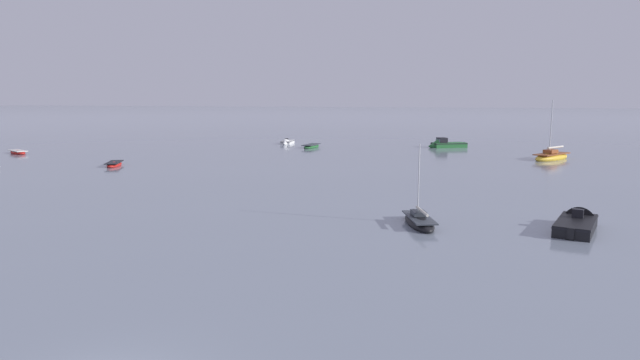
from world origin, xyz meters
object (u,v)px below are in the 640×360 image
sailboat_moored_0 (419,221)px  rowboat_moored_4 (18,152)px  motorboat_moored_0 (287,143)px  sailboat_moored_1 (552,157)px  motorboat_moored_2 (577,224)px  rowboat_moored_1 (114,164)px  motorboat_moored_1 (443,145)px  rowboat_moored_3 (311,146)px

sailboat_moored_0 → rowboat_moored_4: sailboat_moored_0 is taller
motorboat_moored_0 → sailboat_moored_1: size_ratio=0.58×
sailboat_moored_1 → rowboat_moored_4: bearing=-45.2°
sailboat_moored_1 → motorboat_moored_0: bearing=-72.4°
sailboat_moored_0 → motorboat_moored_2: (9.00, 1.61, 0.03)m
sailboat_moored_1 → motorboat_moored_2: 37.66m
motorboat_moored_0 → sailboat_moored_0: 57.32m
rowboat_moored_1 → motorboat_moored_2: size_ratio=0.75×
sailboat_moored_0 → rowboat_moored_4: bearing=45.0°
motorboat_moored_0 → sailboat_moored_1: 40.37m
sailboat_moored_0 → motorboat_moored_1: (-0.95, 51.77, 0.12)m
rowboat_moored_1 → rowboat_moored_3: size_ratio=0.90×
motorboat_moored_0 → motorboat_moored_2: bearing=29.9°
rowboat_moored_4 → motorboat_moored_1: bearing=51.9°
sailboat_moored_1 → rowboat_moored_1: bearing=-32.7°
motorboat_moored_0 → motorboat_moored_2: (34.91, -49.52, 0.05)m
rowboat_moored_3 → sailboat_moored_1: bearing=83.9°
rowboat_moored_3 → rowboat_moored_4: rowboat_moored_3 is taller
rowboat_moored_1 → motorboat_moored_0: bearing=-40.8°
rowboat_moored_1 → motorboat_moored_1: size_ratio=0.69×
rowboat_moored_3 → rowboat_moored_4: 40.68m
rowboat_moored_1 → rowboat_moored_3: bearing=-53.5°
sailboat_moored_0 → motorboat_moored_0: bearing=7.7°
sailboat_moored_0 → rowboat_moored_4: size_ratio=1.19×
motorboat_moored_0 → rowboat_moored_1: 33.12m
motorboat_moored_1 → rowboat_moored_4: motorboat_moored_1 is taller
sailboat_moored_1 → rowboat_moored_4: sailboat_moored_1 is taller
motorboat_moored_0 → rowboat_moored_4: (-30.31, -23.90, -0.03)m
motorboat_moored_1 → rowboat_moored_3: bearing=-11.7°
sailboat_moored_0 → rowboat_moored_1: bearing=42.1°
rowboat_moored_1 → motorboat_moored_2: bearing=-136.1°
motorboat_moored_1 → rowboat_moored_3: (-19.33, -5.48, -0.14)m
rowboat_moored_3 → sailboat_moored_0: bearing=29.9°
motorboat_moored_1 → motorboat_moored_2: (9.95, -50.16, -0.09)m
sailboat_moored_0 → rowboat_moored_3: (-20.28, 46.29, -0.02)m
sailboat_moored_0 → motorboat_moored_1: 51.78m
rowboat_moored_1 → rowboat_moored_3: (15.07, 26.91, 0.02)m
sailboat_moored_1 → motorboat_moored_2: bearing=29.5°
motorboat_moored_0 → rowboat_moored_3: motorboat_moored_0 is taller
rowboat_moored_4 → sailboat_moored_0: bearing=2.1°
sailboat_moored_0 → rowboat_moored_4: (-56.22, 27.23, -0.05)m
motorboat_moored_2 → rowboat_moored_4: (-65.22, 25.61, -0.08)m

